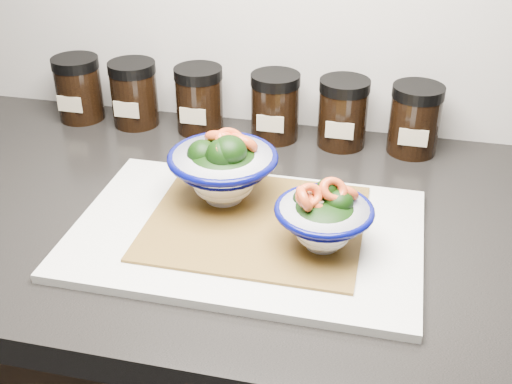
% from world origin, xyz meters
% --- Properties ---
extents(countertop, '(3.50, 0.60, 0.04)m').
position_xyz_m(countertop, '(0.00, 1.45, 0.88)').
color(countertop, black).
rests_on(countertop, cabinet).
extents(cutting_board, '(0.45, 0.30, 0.01)m').
position_xyz_m(cutting_board, '(0.02, 1.39, 0.91)').
color(cutting_board, silver).
rests_on(cutting_board, countertop).
extents(bamboo_mat, '(0.28, 0.24, 0.00)m').
position_xyz_m(bamboo_mat, '(0.03, 1.41, 0.91)').
color(bamboo_mat, olive).
rests_on(bamboo_mat, cutting_board).
extents(bowl_left, '(0.15, 0.15, 0.11)m').
position_xyz_m(bowl_left, '(-0.03, 1.45, 0.96)').
color(bowl_left, white).
rests_on(bowl_left, bamboo_mat).
extents(bowl_right, '(0.12, 0.12, 0.10)m').
position_xyz_m(bowl_right, '(0.12, 1.37, 0.96)').
color(bowl_right, white).
rests_on(bowl_right, bamboo_mat).
extents(spice_jar_a, '(0.08, 0.08, 0.11)m').
position_xyz_m(spice_jar_a, '(-0.36, 1.69, 0.96)').
color(spice_jar_a, black).
rests_on(spice_jar_a, countertop).
extents(spice_jar_b, '(0.08, 0.08, 0.11)m').
position_xyz_m(spice_jar_b, '(-0.25, 1.69, 0.96)').
color(spice_jar_b, black).
rests_on(spice_jar_b, countertop).
extents(spice_jar_c, '(0.08, 0.08, 0.11)m').
position_xyz_m(spice_jar_c, '(-0.13, 1.69, 0.96)').
color(spice_jar_c, black).
rests_on(spice_jar_c, countertop).
extents(spice_jar_d, '(0.08, 0.08, 0.11)m').
position_xyz_m(spice_jar_d, '(-0.00, 1.69, 0.96)').
color(spice_jar_d, black).
rests_on(spice_jar_d, countertop).
extents(spice_jar_e, '(0.08, 0.08, 0.11)m').
position_xyz_m(spice_jar_e, '(0.11, 1.69, 0.96)').
color(spice_jar_e, black).
rests_on(spice_jar_e, countertop).
extents(spice_jar_f, '(0.08, 0.08, 0.11)m').
position_xyz_m(spice_jar_f, '(0.23, 1.69, 0.96)').
color(spice_jar_f, black).
rests_on(spice_jar_f, countertop).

